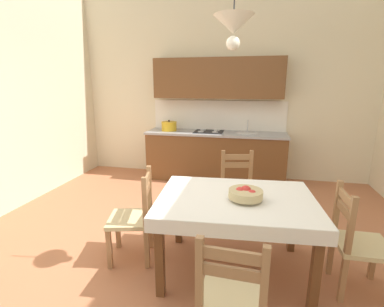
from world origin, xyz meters
name	(u,v)px	position (x,y,z in m)	size (l,w,h in m)	color
ground_plane	(189,257)	(0.00, 0.00, -0.05)	(5.96, 6.08, 0.10)	#B7704C
wall_back	(223,64)	(0.00, 2.80, 2.11)	(5.96, 0.12, 4.21)	beige
kitchen_cabinetry	(216,134)	(-0.06, 2.47, 0.86)	(2.53, 0.63, 2.20)	brown
dining_table	(236,209)	(0.49, -0.18, 0.63)	(1.49, 1.13, 0.75)	brown
dining_chair_kitchen_side	(238,191)	(0.46, 0.79, 0.44)	(0.50, 0.50, 0.93)	#D1BC89
dining_chair_tv_side	(134,218)	(-0.52, -0.18, 0.44)	(0.51, 0.51, 0.93)	#D1BC89
dining_chair_window_side	(357,244)	(1.51, -0.21, 0.44)	(0.43, 0.43, 0.93)	#D1BC89
dining_chair_camera_side	(232,300)	(0.53, -1.07, 0.44)	(0.44, 0.44, 0.93)	#D1BC89
fruit_bowl	(246,194)	(0.57, -0.22, 0.81)	(0.30, 0.30, 0.12)	tan
pendant_lamp	(234,26)	(0.41, -0.19, 2.19)	(0.32, 0.32, 0.81)	black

